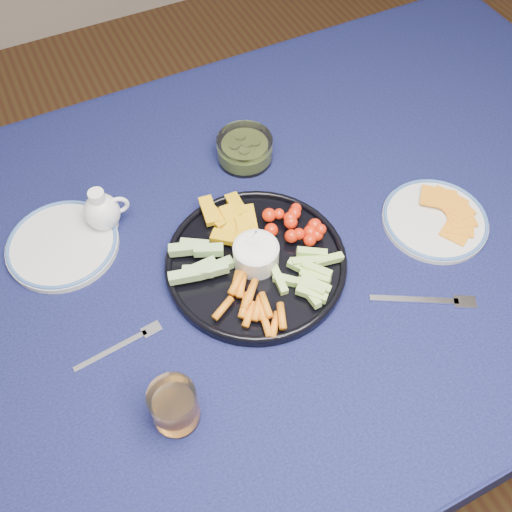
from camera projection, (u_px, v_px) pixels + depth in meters
name	position (u px, v px, depth m)	size (l,w,h in m)	color
dining_table	(287.00, 257.00, 1.16)	(1.67, 1.07, 0.75)	#512A1B
crudite_platter	(255.00, 261.00, 1.02)	(0.33, 0.33, 0.11)	black
creamer_pitcher	(103.00, 211.00, 1.06)	(0.09, 0.07, 0.09)	white
pickle_bowl	(245.00, 150.00, 1.17)	(0.11, 0.11, 0.05)	silver
cheese_plate	(435.00, 219.00, 1.09)	(0.20, 0.20, 0.02)	silver
juice_tumbler	(175.00, 407.00, 0.85)	(0.07, 0.07, 0.09)	silver
fork_left	(126.00, 343.00, 0.95)	(0.16, 0.03, 0.00)	white
fork_right	(432.00, 301.00, 0.99)	(0.17, 0.10, 0.00)	white
side_plate_extra	(62.00, 244.00, 1.05)	(0.21, 0.21, 0.02)	silver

